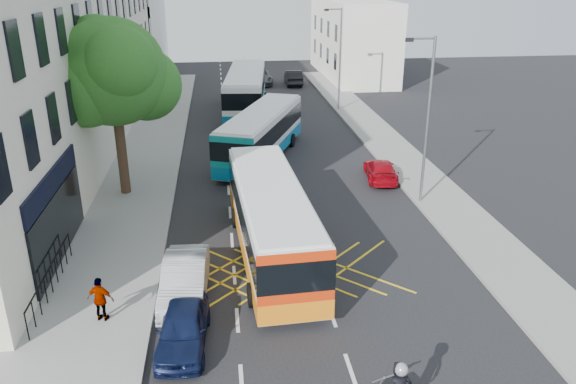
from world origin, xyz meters
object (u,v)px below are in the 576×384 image
object	(u,v)px
red_hatchback	(381,170)
pedestrian_far	(101,299)
lamp_near	(426,113)
distant_car_grey	(259,77)
distant_car_dark	(293,77)
bus_mid	(261,134)
bus_far	(246,91)
parked_car_blue	(183,327)
lamp_far	(339,54)
parked_car_silver	(185,279)
street_tree	(112,73)
bus_near	(271,219)

from	to	relation	value
red_hatchback	pedestrian_far	bearing A→B (deg)	51.17
lamp_near	distant_car_grey	xyz separation A→B (m)	(-5.56, 32.49, -3.88)
lamp_near	red_hatchback	world-z (taller)	lamp_near
lamp_near	distant_car_dark	size ratio (longest dim) A/B	1.79
bus_mid	bus_far	size ratio (longest dim) A/B	0.87
distant_car_dark	parked_car_blue	bearing A→B (deg)	79.68
lamp_far	parked_car_silver	world-z (taller)	lamp_far
lamp_far	red_hatchback	size ratio (longest dim) A/B	2.06
bus_mid	distant_car_dark	xyz separation A→B (m)	(5.09, 23.49, -0.84)
street_tree	bus_near	bearing A→B (deg)	-47.47
parked_car_blue	bus_near	bearing A→B (deg)	63.10
lamp_far	parked_car_blue	size ratio (longest dim) A/B	2.16
parked_car_blue	bus_mid	bearing A→B (deg)	81.69
parked_car_blue	red_hatchback	world-z (taller)	parked_car_blue
parked_car_blue	bus_far	bearing A→B (deg)	86.90
lamp_far	parked_car_silver	xyz separation A→B (m)	(-11.17, -27.31, -3.90)
parked_car_silver	pedestrian_far	bearing A→B (deg)	-150.50
lamp_near	parked_car_blue	size ratio (longest dim) A/B	2.16
parked_car_blue	distant_car_dark	world-z (taller)	distant_car_dark
distant_car_dark	pedestrian_far	world-z (taller)	pedestrian_far
lamp_far	distant_car_grey	distance (m)	14.21
street_tree	parked_car_silver	bearing A→B (deg)	-71.00
bus_far	distant_car_dark	size ratio (longest dim) A/B	2.78
street_tree	bus_far	world-z (taller)	street_tree
lamp_far	parked_car_blue	world-z (taller)	lamp_far
bus_near	pedestrian_far	distance (m)	7.28
street_tree	lamp_near	size ratio (longest dim) A/B	1.10
distant_car_grey	pedestrian_far	distance (m)	41.95
bus_mid	red_hatchback	xyz separation A→B (m)	(6.28, -4.56, -1.01)
bus_near	street_tree	bearing A→B (deg)	129.54
bus_near	parked_car_blue	bearing A→B (deg)	-123.55
bus_mid	red_hatchback	bearing A→B (deg)	-14.41
bus_far	pedestrian_far	bearing A→B (deg)	-96.49
lamp_far	bus_far	size ratio (longest dim) A/B	0.64
lamp_far	parked_car_silver	bearing A→B (deg)	-112.23
street_tree	lamp_far	xyz separation A→B (m)	(14.71, 17.03, -1.68)
bus_mid	distant_car_dark	world-z (taller)	bus_mid
parked_car_blue	parked_car_silver	bearing A→B (deg)	95.08
lamp_near	bus_mid	xyz separation A→B (m)	(-7.22, 8.17, -3.04)
parked_car_blue	distant_car_grey	world-z (taller)	distant_car_grey
parked_car_blue	red_hatchback	bearing A→B (deg)	57.15
lamp_near	bus_mid	world-z (taller)	lamp_near
red_hatchback	pedestrian_far	world-z (taller)	pedestrian_far
lamp_far	pedestrian_far	distance (m)	32.01
lamp_far	lamp_near	bearing A→B (deg)	-90.00
lamp_near	distant_car_grey	bearing A→B (deg)	99.71
distant_car_grey	distant_car_dark	size ratio (longest dim) A/B	1.18
red_hatchback	distant_car_grey	xyz separation A→B (m)	(-4.62, 28.88, 0.17)
pedestrian_far	distant_car_grey	bearing A→B (deg)	-85.23
bus_mid	lamp_near	bearing A→B (deg)	-26.96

